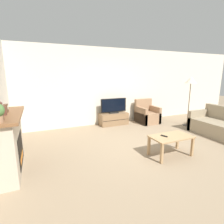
# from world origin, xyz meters

# --- Properties ---
(ground_plane) EXTENTS (24.00, 24.00, 0.00)m
(ground_plane) POSITION_xyz_m (0.00, 0.00, 0.00)
(ground_plane) COLOR #89755B
(wall_back) EXTENTS (12.00, 0.06, 2.70)m
(wall_back) POSITION_xyz_m (0.00, 2.48, 1.35)
(wall_back) COLOR beige
(wall_back) RESTS_ON ground
(fireplace) EXTENTS (0.51, 1.51, 1.10)m
(fireplace) POSITION_xyz_m (-2.98, 0.12, 0.56)
(fireplace) COLOR #B7A893
(fireplace) RESTS_ON ground
(mantel_vase_centre_left) EXTENTS (0.10, 0.10, 0.18)m
(mantel_vase_centre_left) POSITION_xyz_m (-2.96, 0.01, 1.18)
(mantel_vase_centre_left) COLOR #512D23
(mantel_vase_centre_left) RESTS_ON fireplace
(mantel_clock) EXTENTS (0.08, 0.11, 0.15)m
(mantel_clock) POSITION_xyz_m (-2.96, 0.28, 1.18)
(mantel_clock) COLOR brown
(mantel_clock) RESTS_ON fireplace
(tv_stand) EXTENTS (1.02, 0.45, 0.43)m
(tv_stand) POSITION_xyz_m (0.07, 2.19, 0.21)
(tv_stand) COLOR brown
(tv_stand) RESTS_ON ground
(tv) EXTENTS (0.96, 0.18, 0.53)m
(tv) POSITION_xyz_m (0.07, 2.18, 0.67)
(tv) COLOR black
(tv) RESTS_ON tv_stand
(armchair) EXTENTS (0.70, 0.76, 0.87)m
(armchair) POSITION_xyz_m (1.34, 1.96, 0.28)
(armchair) COLOR #937051
(armchair) RESTS_ON ground
(coffee_table) EXTENTS (0.92, 0.53, 0.46)m
(coffee_table) POSITION_xyz_m (0.23, -0.57, 0.39)
(coffee_table) COLOR #A37F56
(coffee_table) RESTS_ON ground
(remote) EXTENTS (0.10, 0.15, 0.02)m
(remote) POSITION_xyz_m (0.07, -0.53, 0.47)
(remote) COLOR black
(remote) RESTS_ON coffee_table
(floor_lamp) EXTENTS (0.40, 0.40, 1.71)m
(floor_lamp) POSITION_xyz_m (2.44, 1.05, 1.51)
(floor_lamp) COLOR black
(floor_lamp) RESTS_ON ground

